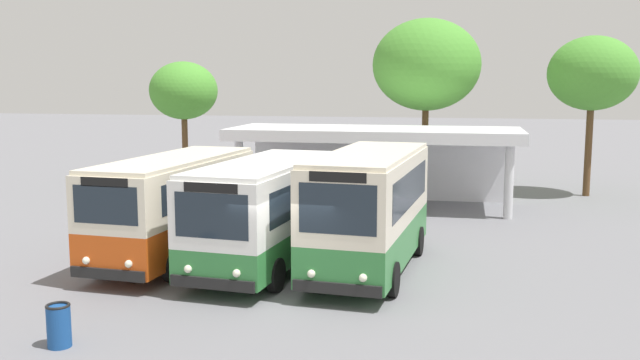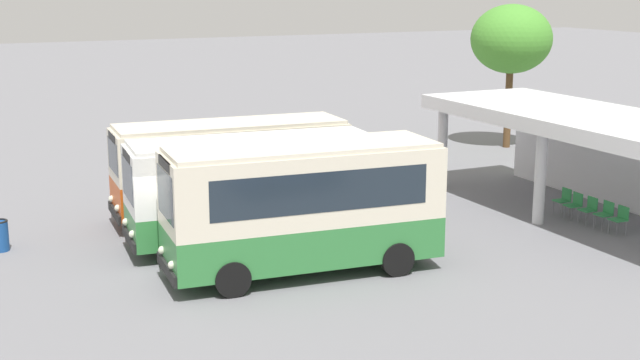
{
  "view_description": "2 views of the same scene",
  "coord_description": "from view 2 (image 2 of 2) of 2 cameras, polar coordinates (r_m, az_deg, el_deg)",
  "views": [
    {
      "loc": [
        4.15,
        -16.18,
        5.36
      ],
      "look_at": [
        -0.52,
        6.2,
        2.1
      ],
      "focal_mm": 38.63,
      "sensor_mm": 36.0,
      "label": 1
    },
    {
      "loc": [
        21.68,
        -6.13,
        7.54
      ],
      "look_at": [
        0.24,
        4.0,
        2.1
      ],
      "focal_mm": 49.43,
      "sensor_mm": 36.0,
      "label": 2
    }
  ],
  "objects": [
    {
      "name": "ground_plane",
      "position": [
        23.76,
        -9.05,
        -5.76
      ],
      "size": [
        180.0,
        180.0,
        0.0
      ],
      "primitive_type": "plane",
      "color": "slate"
    },
    {
      "name": "city_bus_nearest_orange",
      "position": [
        28.2,
        -5.79,
        0.96
      ],
      "size": [
        2.72,
        7.61,
        3.12
      ],
      "color": "black",
      "rests_on": "ground"
    },
    {
      "name": "city_bus_second_in_row",
      "position": [
        25.35,
        -4.31,
        -0.39
      ],
      "size": [
        3.0,
        7.42,
        3.11
      ],
      "color": "black",
      "rests_on": "ground"
    },
    {
      "name": "city_bus_middle_cream",
      "position": [
        22.7,
        -1.15,
        -1.53
      ],
      "size": [
        2.86,
        7.34,
        3.42
      ],
      "color": "black",
      "rests_on": "ground"
    },
    {
      "name": "terminal_canopy",
      "position": [
        29.62,
        17.7,
        2.63
      ],
      "size": [
        12.41,
        4.63,
        3.4
      ],
      "color": "silver",
      "rests_on": "ground"
    },
    {
      "name": "waiting_chair_end_by_column",
      "position": [
        29.84,
        15.5,
        -1.17
      ],
      "size": [
        0.45,
        0.45,
        0.86
      ],
      "color": "slate",
      "rests_on": "ground"
    },
    {
      "name": "waiting_chair_second_from_end",
      "position": [
        29.31,
        16.17,
        -1.46
      ],
      "size": [
        0.45,
        0.45,
        0.86
      ],
      "color": "slate",
      "rests_on": "ground"
    },
    {
      "name": "waiting_chair_middle_seat",
      "position": [
        28.87,
        17.04,
        -1.74
      ],
      "size": [
        0.45,
        0.45,
        0.86
      ],
      "color": "slate",
      "rests_on": "ground"
    },
    {
      "name": "waiting_chair_fourth_seat",
      "position": [
        28.47,
        18.0,
        -2.01
      ],
      "size": [
        0.45,
        0.45,
        0.86
      ],
      "color": "slate",
      "rests_on": "ground"
    },
    {
      "name": "waiting_chair_fifth_seat",
      "position": [
        28.01,
        18.86,
        -2.31
      ],
      "size": [
        0.45,
        0.45,
        0.86
      ],
      "color": "slate",
      "rests_on": "ground"
    },
    {
      "name": "roadside_tree_west_of_canopy",
      "position": [
        40.68,
        12.28,
        8.88
      ],
      "size": [
        3.62,
        3.62,
        6.45
      ],
      "color": "brown",
      "rests_on": "ground"
    },
    {
      "name": "litter_bin_apron",
      "position": [
        26.53,
        -20.02,
        -3.38
      ],
      "size": [
        0.49,
        0.49,
        0.9
      ],
      "color": "#19478C",
      "rests_on": "ground"
    }
  ]
}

